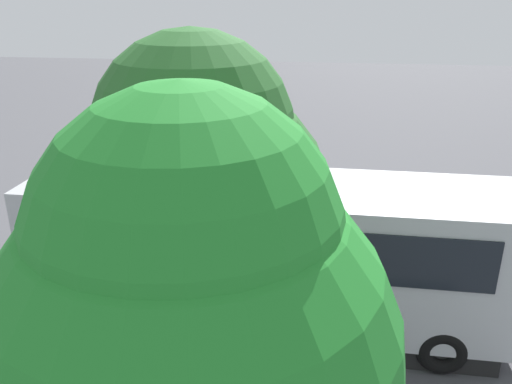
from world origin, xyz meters
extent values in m
plane|color=#4C4C51|center=(0.00, 0.00, 0.00)|extent=(80.00, 80.00, 0.00)
cube|color=#B7BABF|center=(1.24, 4.72, 1.85)|extent=(9.95, 2.62, 2.80)
cube|color=black|center=(6.15, 4.66, 2.41)|extent=(0.09, 2.10, 1.23)
cube|color=black|center=(1.22, 3.45, 2.41)|extent=(8.33, 0.14, 1.01)
cube|color=black|center=(1.25, 5.99, 2.41)|extent=(8.33, 0.14, 1.01)
cube|color=#1959B2|center=(1.22, 3.46, 1.29)|extent=(8.73, 0.14, 0.28)
cube|color=black|center=(1.24, 4.72, 0.23)|extent=(9.16, 2.41, 0.45)
torus|color=black|center=(4.70, 3.55, 0.50)|extent=(1.00, 0.33, 1.00)
torus|color=black|center=(4.72, 5.81, 0.50)|extent=(1.00, 0.33, 1.00)
torus|color=black|center=(-2.25, 3.64, 0.50)|extent=(1.00, 0.33, 1.00)
torus|color=black|center=(-2.22, 5.90, 0.50)|extent=(1.00, 0.33, 1.00)
cylinder|color=black|center=(0.59, 2.08, 0.47)|extent=(0.14, 0.14, 0.76)
cube|color=black|center=(0.58, 2.04, 0.05)|extent=(0.15, 0.28, 0.10)
cylinder|color=black|center=(0.43, 2.11, 0.47)|extent=(0.14, 0.14, 0.76)
cube|color=black|center=(0.42, 2.07, 0.05)|extent=(0.15, 0.28, 0.10)
cube|color=navy|center=(0.51, 2.10, 1.17)|extent=(0.43, 0.35, 0.64)
cylinder|color=navy|center=(0.74, 2.05, 1.18)|extent=(0.11, 0.11, 0.60)
sphere|color=tan|center=(0.74, 2.05, 0.88)|extent=(0.11, 0.11, 0.09)
cylinder|color=navy|center=(0.27, 2.15, 1.18)|extent=(0.11, 0.11, 0.60)
sphere|color=tan|center=(0.27, 2.15, 0.88)|extent=(0.11, 0.11, 0.09)
sphere|color=tan|center=(0.51, 2.10, 1.62)|extent=(0.27, 0.27, 0.23)
cylinder|color=#473823|center=(1.66, 1.95, 0.47)|extent=(0.13, 0.13, 0.78)
cube|color=black|center=(1.66, 1.91, 0.05)|extent=(0.12, 0.27, 0.10)
cylinder|color=#473823|center=(1.50, 1.97, 0.47)|extent=(0.13, 0.13, 0.78)
cube|color=black|center=(1.50, 1.93, 0.05)|extent=(0.12, 0.27, 0.10)
cube|color=navy|center=(1.58, 1.96, 1.19)|extent=(0.40, 0.31, 0.65)
cylinder|color=navy|center=(1.82, 1.94, 1.20)|extent=(0.10, 0.10, 0.61)
sphere|color=tan|center=(1.82, 1.94, 0.89)|extent=(0.10, 0.10, 0.09)
cylinder|color=navy|center=(1.34, 1.98, 1.20)|extent=(0.10, 0.10, 0.61)
sphere|color=tan|center=(1.34, 1.98, 0.89)|extent=(0.10, 0.10, 0.09)
sphere|color=tan|center=(1.58, 1.96, 1.65)|extent=(0.25, 0.25, 0.23)
cylinder|color=black|center=(2.95, 1.98, 0.49)|extent=(0.13, 0.13, 0.80)
cube|color=black|center=(2.94, 1.94, 0.05)|extent=(0.13, 0.27, 0.10)
cylinder|color=black|center=(2.79, 2.00, 0.49)|extent=(0.13, 0.13, 0.80)
cube|color=black|center=(2.78, 1.96, 0.05)|extent=(0.13, 0.27, 0.10)
cube|color=#D8F233|center=(2.87, 1.99, 1.22)|extent=(0.41, 0.32, 0.67)
cube|color=silver|center=(2.87, 1.99, 1.22)|extent=(0.42, 0.33, 0.06)
cylinder|color=#D8F233|center=(3.11, 1.96, 1.24)|extent=(0.10, 0.10, 0.63)
sphere|color=tan|center=(3.11, 1.96, 0.92)|extent=(0.10, 0.10, 0.09)
cylinder|color=#D8F233|center=(2.63, 2.02, 1.24)|extent=(0.10, 0.10, 0.63)
sphere|color=tan|center=(2.63, 2.02, 0.92)|extent=(0.10, 0.10, 0.09)
sphere|color=tan|center=(2.87, 1.99, 1.70)|extent=(0.27, 0.27, 0.24)
torus|color=black|center=(2.52, 2.73, 0.30)|extent=(0.61, 0.23, 0.60)
cylinder|color=silver|center=(2.52, 2.73, 0.30)|extent=(0.14, 0.12, 0.12)
torus|color=black|center=(1.09, 2.49, 0.30)|extent=(0.61, 0.23, 0.60)
cylinder|color=silver|center=(1.09, 2.49, 0.30)|extent=(0.14, 0.14, 0.12)
cylinder|color=silver|center=(2.47, 2.72, 0.65)|extent=(0.32, 0.11, 0.67)
cube|color=orange|center=(1.87, 2.62, 0.63)|extent=(0.88, 0.42, 0.36)
cube|color=black|center=(1.40, 2.54, 0.68)|extent=(0.55, 0.30, 0.20)
cylinder|color=silver|center=(1.49, 2.70, 0.42)|extent=(0.46, 0.15, 0.08)
cylinder|color=black|center=(2.42, 2.71, 0.95)|extent=(0.13, 0.58, 0.04)
torus|color=black|center=(3.64, -3.33, 0.30)|extent=(0.59, 0.40, 0.60)
cylinder|color=silver|center=(3.64, -3.33, 0.30)|extent=(0.15, 0.15, 0.12)
torus|color=black|center=(4.51, -2.86, 1.36)|extent=(0.81, 0.52, 0.85)
cylinder|color=silver|center=(4.51, -2.86, 1.36)|extent=(0.16, 0.16, 0.12)
cylinder|color=silver|center=(3.45, -3.44, 0.57)|extent=(0.62, 0.37, 0.30)
cube|color=#198C33|center=(3.82, -3.23, 1.00)|extent=(0.87, 0.64, 0.86)
cube|color=black|center=(4.08, -3.10, 1.39)|extent=(0.54, 0.43, 0.52)
cylinder|color=silver|center=(4.24, -3.17, 1.13)|extent=(0.36, 0.24, 0.38)
cylinder|color=black|center=(3.29, -3.52, 0.82)|extent=(0.31, 0.53, 0.04)
cube|color=black|center=(3.68, -3.31, 1.25)|extent=(0.58, 0.53, 0.53)
sphere|color=white|center=(3.32, -3.51, 1.08)|extent=(0.35, 0.35, 0.26)
cylinder|color=black|center=(3.42, -3.25, 1.04)|extent=(0.45, 0.30, 0.18)
cylinder|color=black|center=(3.90, -2.99, 1.16)|extent=(0.37, 0.26, 0.35)
cylinder|color=black|center=(3.59, -3.56, 1.04)|extent=(0.45, 0.30, 0.18)
cylinder|color=black|center=(4.07, -3.30, 1.16)|extent=(0.37, 0.26, 0.35)
cylinder|color=#51381E|center=(1.76, 8.41, 1.49)|extent=(0.32, 0.32, 2.97)
sphere|color=#276127|center=(1.76, 8.41, 4.21)|extent=(3.53, 3.53, 3.53)
sphere|color=#276127|center=(1.76, 8.41, 5.27)|extent=(2.47, 2.47, 2.47)
sphere|color=#22822A|center=(1.00, 11.56, 4.59)|extent=(2.82, 2.82, 2.82)
sphere|color=#22822A|center=(1.00, 11.56, 5.43)|extent=(1.97, 1.97, 1.97)
cube|color=white|center=(-4.75, -1.88, 0.00)|extent=(0.10, 4.55, 0.01)
cube|color=white|center=(-2.15, -1.88, 0.00)|extent=(0.10, 3.94, 0.01)
cube|color=white|center=(0.45, -1.88, 0.00)|extent=(0.10, 4.64, 0.01)
cube|color=white|center=(3.05, -1.88, 0.00)|extent=(0.10, 3.86, 0.01)
camera|label=1|loc=(0.18, 14.37, 6.88)|focal=36.39mm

